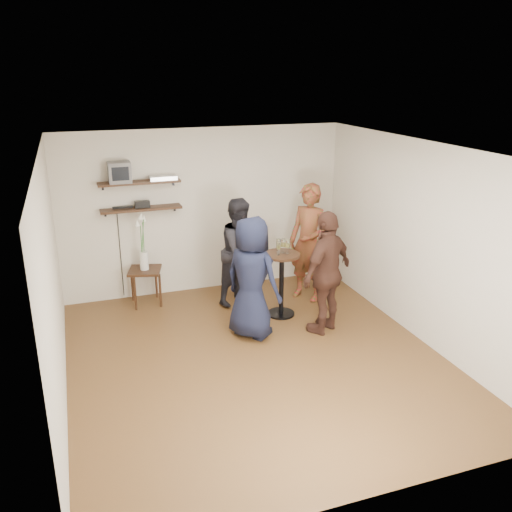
% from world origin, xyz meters
% --- Properties ---
extents(room, '(4.58, 5.08, 2.68)m').
position_xyz_m(room, '(0.00, 0.00, 1.30)').
color(room, '#4C3018').
rests_on(room, ground).
extents(shelf_upper, '(1.20, 0.25, 0.04)m').
position_xyz_m(shelf_upper, '(-1.00, 2.38, 1.85)').
color(shelf_upper, black).
rests_on(shelf_upper, room).
extents(shelf_lower, '(1.20, 0.25, 0.04)m').
position_xyz_m(shelf_lower, '(-1.00, 2.38, 1.45)').
color(shelf_lower, black).
rests_on(shelf_lower, room).
extents(crt_monitor, '(0.32, 0.30, 0.30)m').
position_xyz_m(crt_monitor, '(-1.27, 2.38, 2.02)').
color(crt_monitor, '#59595B').
rests_on(crt_monitor, shelf_upper).
extents(dvd_deck, '(0.40, 0.24, 0.06)m').
position_xyz_m(dvd_deck, '(-0.65, 2.38, 1.90)').
color(dvd_deck, silver).
rests_on(dvd_deck, shelf_upper).
extents(radio, '(0.22, 0.10, 0.10)m').
position_xyz_m(radio, '(-0.98, 2.38, 1.52)').
color(radio, black).
rests_on(radio, shelf_lower).
extents(power_strip, '(0.30, 0.05, 0.03)m').
position_xyz_m(power_strip, '(-1.27, 2.42, 1.48)').
color(power_strip, black).
rests_on(power_strip, shelf_lower).
extents(side_table, '(0.58, 0.58, 0.56)m').
position_xyz_m(side_table, '(-1.04, 2.16, 0.47)').
color(side_table, black).
rests_on(side_table, room).
extents(vase_lilies, '(0.19, 0.19, 0.91)m').
position_xyz_m(vase_lilies, '(-1.04, 2.16, 0.85)').
color(vase_lilies, silver).
rests_on(vase_lilies, side_table).
extents(drinks_table, '(0.52, 0.52, 0.95)m').
position_xyz_m(drinks_table, '(0.77, 1.11, 0.61)').
color(drinks_table, black).
rests_on(drinks_table, room).
extents(wine_glass_fl, '(0.06, 0.06, 0.19)m').
position_xyz_m(wine_glass_fl, '(0.70, 1.08, 1.08)').
color(wine_glass_fl, silver).
rests_on(wine_glass_fl, drinks_table).
extents(wine_glass_fr, '(0.07, 0.07, 0.20)m').
position_xyz_m(wine_glass_fr, '(0.85, 1.09, 1.09)').
color(wine_glass_fr, silver).
rests_on(wine_glass_fr, drinks_table).
extents(wine_glass_bl, '(0.06, 0.06, 0.19)m').
position_xyz_m(wine_glass_bl, '(0.75, 1.18, 1.08)').
color(wine_glass_bl, silver).
rests_on(wine_glass_bl, drinks_table).
extents(wine_glass_br, '(0.07, 0.07, 0.21)m').
position_xyz_m(wine_glass_br, '(0.80, 1.13, 1.09)').
color(wine_glass_br, silver).
rests_on(wine_glass_br, drinks_table).
extents(person_plaid, '(0.74, 0.79, 1.82)m').
position_xyz_m(person_plaid, '(1.39, 1.56, 0.91)').
color(person_plaid, red).
rests_on(person_plaid, room).
extents(person_dark, '(1.00, 0.94, 1.64)m').
position_xyz_m(person_dark, '(0.37, 1.77, 0.82)').
color(person_dark, black).
rests_on(person_dark, room).
extents(person_navy, '(0.91, 0.96, 1.66)m').
position_xyz_m(person_navy, '(0.16, 0.65, 0.83)').
color(person_navy, black).
rests_on(person_navy, room).
extents(person_brown, '(1.07, 0.86, 1.70)m').
position_xyz_m(person_brown, '(1.16, 0.45, 0.85)').
color(person_brown, '#40231B').
rests_on(person_brown, room).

